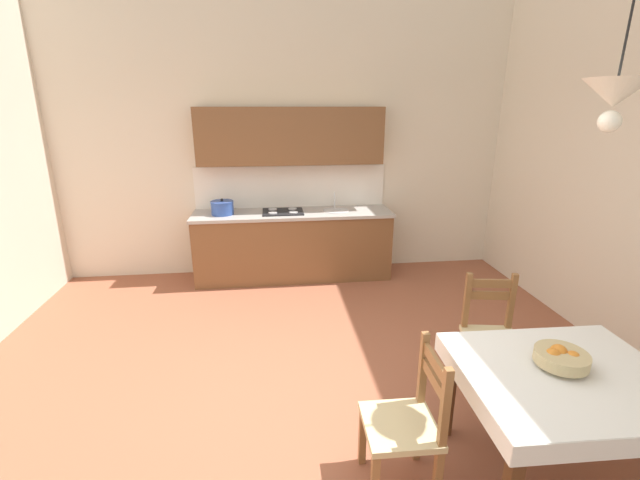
% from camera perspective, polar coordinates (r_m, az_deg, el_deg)
% --- Properties ---
extents(ground_plane, '(6.42, 6.43, 0.10)m').
position_cam_1_polar(ground_plane, '(3.55, -1.66, -22.01)').
color(ground_plane, '#99563D').
extents(wall_back, '(6.42, 0.12, 4.29)m').
position_cam_1_polar(wall_back, '(5.70, -4.76, 16.94)').
color(wall_back, silver).
rests_on(wall_back, ground_plane).
extents(kitchen_cabinetry, '(2.56, 0.63, 2.20)m').
position_cam_1_polar(kitchen_cabinetry, '(5.54, -3.78, 3.46)').
color(kitchen_cabinetry, brown).
rests_on(kitchen_cabinetry, ground_plane).
extents(dining_table, '(1.22, 1.04, 0.75)m').
position_cam_1_polar(dining_table, '(2.99, 29.90, -17.37)').
color(dining_table, '#56331C').
rests_on(dining_table, ground_plane).
extents(dining_chair_kitchen_side, '(0.48, 0.48, 0.93)m').
position_cam_1_polar(dining_chair_kitchen_side, '(3.76, 22.07, -11.92)').
color(dining_chair_kitchen_side, '#D1BC89').
rests_on(dining_chair_kitchen_side, ground_plane).
extents(dining_chair_tv_side, '(0.43, 0.43, 0.93)m').
position_cam_1_polar(dining_chair_tv_side, '(2.74, 11.64, -23.08)').
color(dining_chair_tv_side, '#D1BC89').
rests_on(dining_chair_tv_side, ground_plane).
extents(fruit_bowl, '(0.30, 0.30, 0.12)m').
position_cam_1_polar(fruit_bowl, '(2.93, 29.74, -13.59)').
color(fruit_bowl, tan).
rests_on(fruit_bowl, dining_table).
extents(pendant_lamp, '(0.32, 0.32, 0.81)m').
position_cam_1_polar(pendant_lamp, '(2.68, 34.96, 15.77)').
color(pendant_lamp, black).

